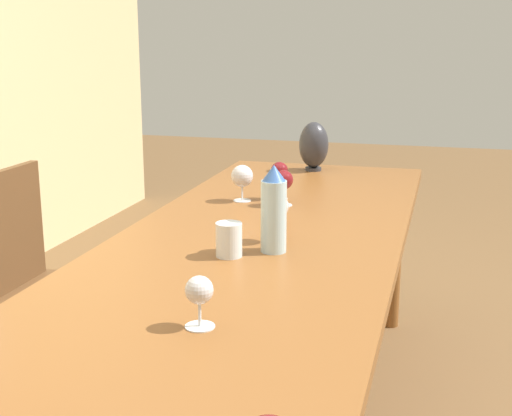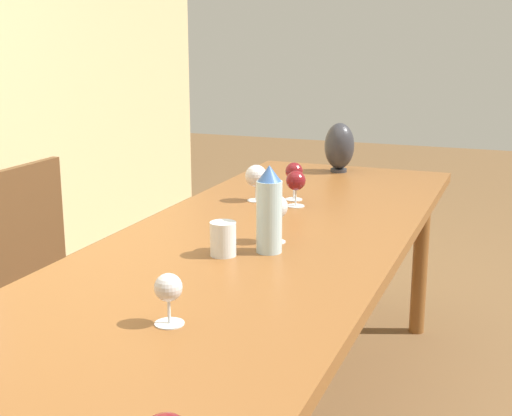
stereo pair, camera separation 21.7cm
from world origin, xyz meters
TOP-DOWN VIEW (x-y plane):
  - dining_table at (0.00, 0.00)m, footprint 2.89×0.88m
  - water_bottle at (0.03, -0.08)m, footprint 0.08×0.08m
  - water_tumbler at (-0.04, 0.03)m, footprint 0.08×0.08m
  - vase at (1.29, 0.04)m, footprint 0.13×0.13m
  - wine_glass_1 at (0.62, 0.19)m, footprint 0.08×0.08m
  - wine_glass_2 at (0.13, -0.07)m, footprint 0.07×0.07m
  - wine_glass_3 at (0.59, 0.02)m, footprint 0.07×0.07m
  - wine_glass_5 at (0.69, 0.06)m, footprint 0.07×0.07m
  - wine_glass_7 at (-0.54, -0.06)m, footprint 0.07×0.07m
  - chair_far at (0.24, 0.82)m, footprint 0.44×0.44m

SIDE VIEW (x-z plane):
  - chair_far at x=0.24m, z-range 0.04..0.94m
  - dining_table at x=0.00m, z-range 0.31..1.06m
  - water_tumbler at x=-0.04m, z-range 0.75..0.85m
  - wine_glass_7 at x=-0.54m, z-range 0.77..0.89m
  - wine_glass_3 at x=0.59m, z-range 0.78..0.91m
  - wine_glass_1 at x=0.62m, z-range 0.77..0.91m
  - wine_glass_5 at x=0.69m, z-range 0.78..0.93m
  - wine_glass_2 at x=0.13m, z-range 0.78..0.93m
  - vase at x=1.29m, z-range 0.75..0.98m
  - water_bottle at x=0.03m, z-range 0.74..1.00m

